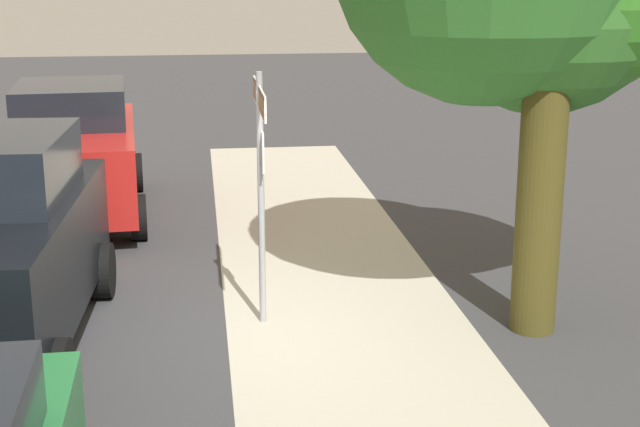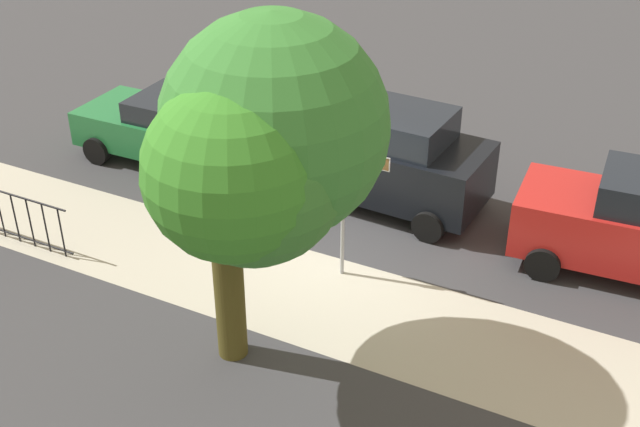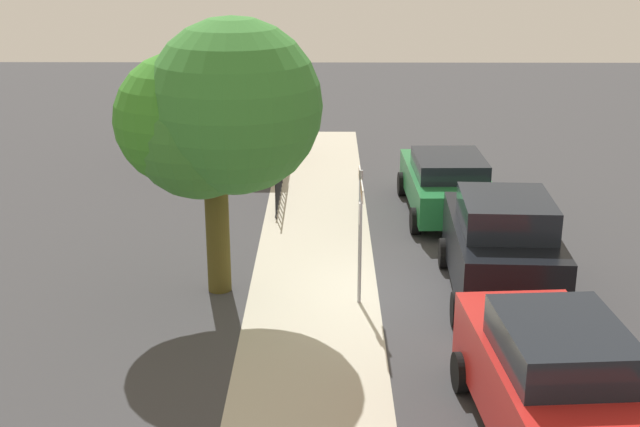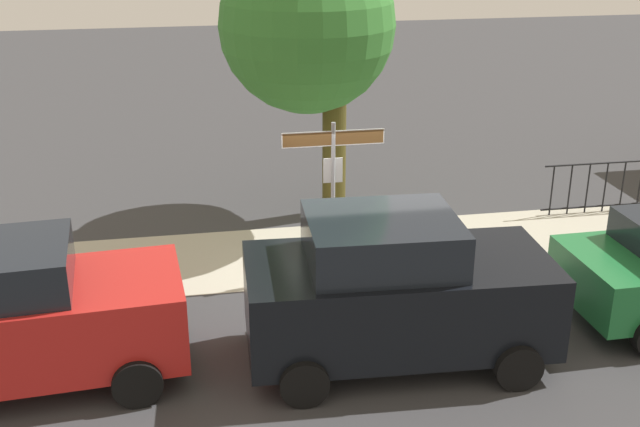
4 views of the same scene
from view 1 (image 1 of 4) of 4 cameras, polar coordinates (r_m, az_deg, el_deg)
ground_plane at (r=9.85m, az=-5.67°, el=-7.37°), size 60.00×60.00×0.00m
sidewalk_strip at (r=8.18m, az=4.18°, el=-12.25°), size 24.00×2.60×0.00m
street_sign at (r=9.63m, az=-3.65°, el=4.25°), size 1.69×0.07×2.68m
car_red at (r=14.54m, az=-14.76°, el=3.65°), size 4.38×2.27×1.97m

